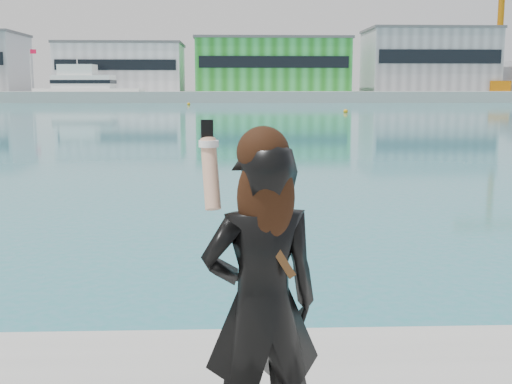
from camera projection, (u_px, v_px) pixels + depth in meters
far_quay at (232, 96)px, 132.08m from camera, size 320.00×40.00×2.00m
warehouse_white at (122, 67)px, 128.33m from camera, size 24.48×15.35×9.50m
warehouse_green at (271, 65)px, 129.39m from camera, size 30.60×16.36×10.50m
warehouse_grey_right at (428, 60)px, 130.45m from camera, size 25.50×15.35×12.50m
dock_crane at (507, 23)px, 123.97m from camera, size 23.00×4.00×24.00m
flagpole_left at (31, 67)px, 120.87m from camera, size 1.28×0.16×8.00m
flagpole_right at (347, 67)px, 123.16m from camera, size 1.28×0.16×8.00m
motor_yacht at (87, 89)px, 116.11m from camera, size 19.55×6.96×8.94m
buoy_near at (346, 113)px, 68.28m from camera, size 0.50×0.50×0.50m
buoy_far at (189, 105)px, 99.22m from camera, size 0.50×0.50×0.50m
woman at (262, 296)px, 3.02m from camera, size 0.64×0.49×1.66m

